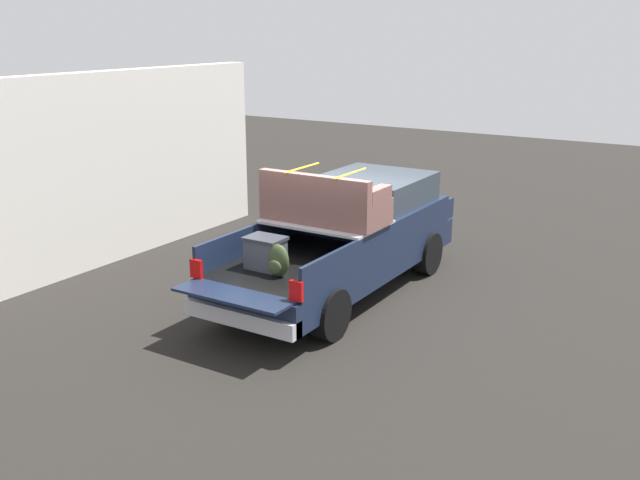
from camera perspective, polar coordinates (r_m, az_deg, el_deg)
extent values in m
plane|color=black|center=(12.63, 1.44, -4.14)|extent=(40.00, 40.00, 0.00)
cube|color=#162138|center=(12.42, 1.46, -1.49)|extent=(5.50, 1.92, 0.48)
cube|color=black|center=(11.38, -1.60, -1.84)|extent=(2.80, 1.80, 0.04)
cube|color=#162138|center=(11.82, -5.37, -0.03)|extent=(2.80, 0.06, 0.50)
cube|color=#162138|center=(10.84, 2.50, -1.50)|extent=(2.80, 0.06, 0.50)
cube|color=#162138|center=(12.42, 1.87, 0.85)|extent=(0.06, 1.80, 0.50)
cube|color=#162138|center=(10.10, -6.85, -4.36)|extent=(0.55, 1.80, 0.04)
cube|color=#B2B2B7|center=(11.86, 0.45, 1.45)|extent=(1.25, 1.92, 0.04)
cube|color=#162138|center=(13.43, 4.40, 2.00)|extent=(2.30, 1.92, 0.50)
cube|color=#2D3842|center=(13.22, 4.24, 4.02)|extent=(1.94, 1.76, 0.51)
cube|color=#162138|center=(14.62, 6.85, 2.89)|extent=(0.40, 1.82, 0.38)
cube|color=#B2B2B7|center=(10.35, -6.24, -6.05)|extent=(0.24, 1.92, 0.24)
cube|color=red|center=(10.77, -9.70, -2.24)|extent=(0.06, 0.20, 0.28)
cube|color=red|center=(9.75, -1.88, -4.03)|extent=(0.06, 0.20, 0.28)
cylinder|color=black|center=(14.36, 1.97, 0.08)|extent=(0.79, 0.30, 0.79)
cylinder|color=black|center=(13.61, 8.40, -1.03)|extent=(0.79, 0.30, 0.79)
cylinder|color=black|center=(11.61, -6.72, -4.06)|extent=(0.79, 0.30, 0.79)
cylinder|color=black|center=(10.66, 0.76, -5.84)|extent=(0.79, 0.30, 0.79)
cube|color=#474C56|center=(11.03, -4.31, -1.13)|extent=(0.40, 0.55, 0.45)
cube|color=#31353C|center=(10.96, -4.34, 0.12)|extent=(0.44, 0.59, 0.05)
ellipsoid|color=#384728|center=(10.67, -3.26, -1.61)|extent=(0.20, 0.34, 0.49)
ellipsoid|color=#384728|center=(10.61, -3.60, -2.15)|extent=(0.09, 0.24, 0.22)
cube|color=brown|center=(11.80, 0.45, 2.53)|extent=(0.90, 2.01, 0.42)
cube|color=brown|center=(11.40, -0.52, 4.15)|extent=(0.16, 2.01, 0.40)
cube|color=brown|center=(12.25, -3.04, 4.57)|extent=(0.66, 0.20, 0.22)
cube|color=brown|center=(11.34, 4.49, 3.57)|extent=(0.66, 0.20, 0.22)
cube|color=yellow|center=(11.91, -1.41, 5.71)|extent=(1.00, 0.03, 0.02)
cube|color=yellow|center=(11.44, 2.39, 5.26)|extent=(1.00, 0.03, 0.02)
cube|color=silver|center=(14.61, -16.29, 5.48)|extent=(8.20, 0.36, 3.64)
cylinder|color=#3F4C66|center=(17.62, -0.70, 3.36)|extent=(0.56, 0.56, 0.90)
cylinder|color=#3F4C66|center=(17.51, -0.70, 4.92)|extent=(0.60, 0.60, 0.08)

